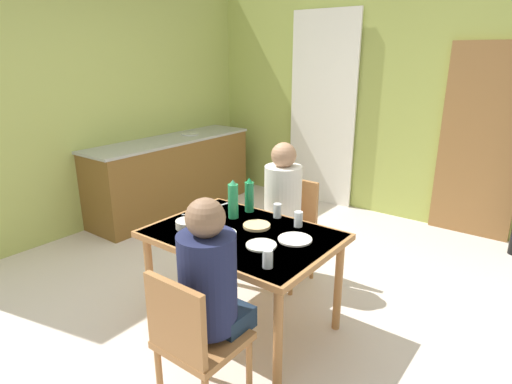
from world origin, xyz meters
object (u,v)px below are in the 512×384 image
(kitchen_counter, at_px, (172,174))
(person_far_diner, at_px, (282,197))
(chair_far_diner, at_px, (290,224))
(serving_bowl_center, at_px, (188,224))
(water_bottle_green_near, at_px, (233,200))
(chair_near_diner, at_px, (193,339))
(person_near_diner, at_px, (210,279))
(dining_table, at_px, (243,243))
(water_bottle_green_far, at_px, (249,196))

(kitchen_counter, height_order, person_far_diner, person_far_diner)
(chair_far_diner, xyz_separation_m, serving_bowl_center, (-0.23, -0.95, 0.26))
(kitchen_counter, relative_size, water_bottle_green_near, 7.64)
(kitchen_counter, bearing_deg, chair_near_diner, -40.47)
(chair_near_diner, relative_size, water_bottle_green_near, 3.00)
(person_far_diner, bearing_deg, water_bottle_green_near, 77.53)
(serving_bowl_center, bearing_deg, chair_far_diner, 76.27)
(person_near_diner, xyz_separation_m, serving_bowl_center, (-0.67, 0.50, -0.03))
(chair_near_diner, height_order, person_near_diner, person_near_diner)
(dining_table, relative_size, serving_bowl_center, 7.28)
(dining_table, xyz_separation_m, serving_bowl_center, (-0.36, -0.16, 0.10))
(water_bottle_green_far, xyz_separation_m, serving_bowl_center, (-0.14, -0.51, -0.10))
(serving_bowl_center, bearing_deg, water_bottle_green_far, 74.83)
(water_bottle_green_near, bearing_deg, kitchen_counter, 149.11)
(kitchen_counter, bearing_deg, water_bottle_green_far, -26.89)
(kitchen_counter, relative_size, water_bottle_green_far, 8.33)
(chair_near_diner, bearing_deg, chair_far_diner, 105.36)
(chair_far_diner, bearing_deg, kitchen_counter, -15.32)
(water_bottle_green_far, bearing_deg, dining_table, -58.43)
(water_bottle_green_far, bearing_deg, chair_near_diner, -65.17)
(chair_near_diner, relative_size, chair_far_diner, 1.00)
(kitchen_counter, bearing_deg, person_far_diner, -18.72)
(dining_table, relative_size, person_near_diner, 1.61)
(kitchen_counter, relative_size, chair_near_diner, 2.55)
(chair_near_diner, bearing_deg, water_bottle_green_far, 114.83)
(serving_bowl_center, bearing_deg, dining_table, 24.29)
(water_bottle_green_near, relative_size, water_bottle_green_far, 1.09)
(person_far_diner, distance_m, water_bottle_green_near, 0.50)
(kitchen_counter, height_order, person_near_diner, person_near_diner)
(dining_table, distance_m, chair_near_diner, 0.87)
(kitchen_counter, height_order, chair_near_diner, kitchen_counter)
(chair_far_diner, relative_size, serving_bowl_center, 5.12)
(chair_near_diner, height_order, water_bottle_green_far, water_bottle_green_far)
(chair_near_diner, distance_m, serving_bowl_center, 0.96)
(chair_far_diner, bearing_deg, dining_table, 98.75)
(person_near_diner, bearing_deg, kitchen_counter, 141.36)
(kitchen_counter, distance_m, person_near_diner, 3.26)
(person_near_diner, relative_size, water_bottle_green_far, 2.89)
(water_bottle_green_far, bearing_deg, serving_bowl_center, -105.17)
(chair_near_diner, bearing_deg, dining_table, 111.58)
(water_bottle_green_near, relative_size, serving_bowl_center, 1.71)
(person_far_diner, height_order, water_bottle_green_near, person_far_diner)
(person_near_diner, distance_m, water_bottle_green_near, 1.00)
(kitchen_counter, relative_size, chair_far_diner, 2.55)
(chair_far_diner, distance_m, water_bottle_green_near, 0.72)
(water_bottle_green_far, bearing_deg, person_far_diner, 72.87)
(dining_table, height_order, water_bottle_green_near, water_bottle_green_near)
(dining_table, height_order, serving_bowl_center, serving_bowl_center)
(dining_table, bearing_deg, kitchen_counter, 148.35)
(person_near_diner, bearing_deg, dining_table, 115.53)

